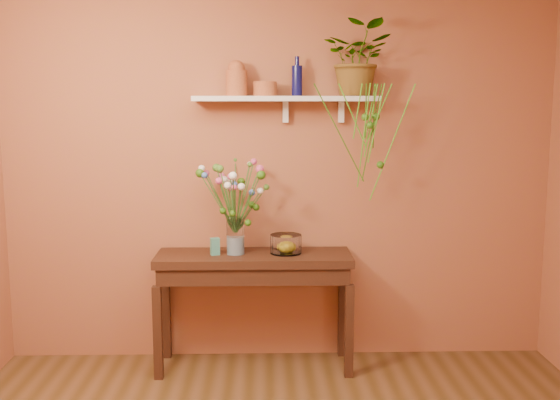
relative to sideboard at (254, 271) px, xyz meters
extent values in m
cube|color=#9D533E|center=(0.18, 0.24, 0.64)|extent=(4.00, 0.04, 2.70)
cube|color=#3D2012|center=(0.00, 0.00, 0.09)|extent=(1.38, 0.44, 0.06)
cube|color=#3D2012|center=(0.00, 0.00, 0.00)|extent=(1.32, 0.41, 0.12)
cube|color=#3D2012|center=(-0.66, -0.19, -0.38)|extent=(0.06, 0.06, 0.66)
cube|color=#3D2012|center=(0.66, -0.19, -0.38)|extent=(0.06, 0.06, 0.66)
cube|color=#3D2012|center=(-0.66, 0.19, -0.38)|extent=(0.06, 0.06, 0.66)
cube|color=#3D2012|center=(0.66, 0.19, -0.38)|extent=(0.06, 0.06, 0.66)
cube|color=white|center=(0.23, 0.11, 1.21)|extent=(1.30, 0.24, 0.04)
cube|color=white|center=(0.23, 0.21, 1.11)|extent=(0.04, 0.05, 0.15)
cube|color=white|center=(0.63, 0.21, 1.11)|extent=(0.04, 0.05, 0.15)
cylinder|color=#AF5B32|center=(-0.11, 0.11, 1.31)|extent=(0.15, 0.15, 0.18)
sphere|color=#AF5B32|center=(-0.11, 0.11, 1.41)|extent=(0.12, 0.12, 0.12)
cylinder|color=#AF5B32|center=(0.08, 0.12, 1.27)|extent=(0.20, 0.20, 0.10)
cylinder|color=#0C0D43|center=(0.31, 0.13, 1.33)|extent=(0.09, 0.09, 0.21)
cylinder|color=#0C0D43|center=(0.31, 0.13, 1.47)|extent=(0.03, 0.03, 0.06)
imported|color=#316212|center=(0.73, 0.10, 1.48)|extent=(0.56, 0.52, 0.51)
cylinder|color=#316212|center=(0.77, -0.05, 1.12)|extent=(0.02, 0.07, 0.37)
cylinder|color=#49A822|center=(0.85, -0.05, 1.09)|extent=(0.17, 0.05, 0.43)
cylinder|color=#49A822|center=(0.81, -0.02, 1.05)|extent=(0.08, 0.09, 0.50)
cylinder|color=#316212|center=(0.81, -0.03, 0.97)|extent=(0.12, 0.07, 0.67)
cylinder|color=#49A822|center=(0.68, -0.03, 1.08)|extent=(0.22, 0.12, 0.45)
cylinder|color=#49A822|center=(0.95, -0.04, 0.90)|extent=(0.28, 0.11, 0.81)
cylinder|color=#316212|center=(0.82, -0.04, 1.09)|extent=(0.03, 0.11, 0.44)
cylinder|color=#49A822|center=(0.75, -0.06, 0.95)|extent=(0.05, 0.22, 0.72)
cylinder|color=#49A822|center=(0.71, -0.05, 1.12)|extent=(0.05, 0.12, 0.37)
cylinder|color=#316212|center=(0.59, -0.04, 0.97)|extent=(0.37, 0.09, 0.67)
cylinder|color=#49A822|center=(0.84, -0.07, 1.04)|extent=(0.09, 0.11, 0.54)
cylinder|color=#49A822|center=(0.81, 0.01, 1.12)|extent=(0.07, 0.03, 0.38)
sphere|color=#316212|center=(0.84, -0.03, 1.08)|extent=(0.05, 0.05, 0.05)
sphere|color=#316212|center=(0.76, -0.07, 1.08)|extent=(0.05, 0.05, 0.05)
sphere|color=#316212|center=(0.88, -0.02, 0.75)|extent=(0.05, 0.05, 0.05)
sphere|color=#316212|center=(0.79, -0.08, 1.03)|extent=(0.05, 0.05, 0.05)
cylinder|color=white|center=(-0.13, 0.00, 0.25)|extent=(0.13, 0.13, 0.26)
cylinder|color=silver|center=(-0.13, 0.00, 0.18)|extent=(0.12, 0.12, 0.13)
cylinder|color=#386B28|center=(-0.13, -0.10, 0.45)|extent=(0.01, 0.20, 0.34)
sphere|color=#D1477D|center=(-0.13, -0.19, 0.62)|extent=(0.04, 0.04, 0.04)
cylinder|color=#386B28|center=(-0.13, -0.16, 0.50)|extent=(0.01, 0.33, 0.44)
sphere|color=white|center=(-0.13, -0.32, 0.71)|extent=(0.05, 0.05, 0.05)
cylinder|color=#386B28|center=(-0.10, -0.09, 0.45)|extent=(0.06, 0.19, 0.35)
sphere|color=white|center=(-0.08, -0.18, 0.62)|extent=(0.05, 0.05, 0.05)
cylinder|color=#386B28|center=(-0.04, -0.09, 0.49)|extent=(0.18, 0.20, 0.43)
sphere|color=#316212|center=(0.05, -0.19, 0.70)|extent=(0.06, 0.06, 0.06)
cylinder|color=#386B28|center=(-0.08, -0.02, 0.52)|extent=(0.11, 0.06, 0.48)
sphere|color=#538328|center=(-0.02, -0.05, 0.76)|extent=(0.04, 0.04, 0.04)
cylinder|color=#386B28|center=(-0.07, -0.04, 0.43)|extent=(0.12, 0.10, 0.30)
sphere|color=#406ABB|center=(-0.01, -0.09, 0.57)|extent=(0.04, 0.04, 0.04)
cylinder|color=#386B28|center=(-0.04, -0.02, 0.50)|extent=(0.18, 0.06, 0.45)
sphere|color=#D1477D|center=(0.05, -0.05, 0.73)|extent=(0.06, 0.06, 0.06)
cylinder|color=#386B28|center=(-0.04, 0.02, 0.42)|extent=(0.18, 0.03, 0.29)
sphere|color=white|center=(0.05, 0.03, 0.57)|extent=(0.05, 0.05, 0.05)
cylinder|color=#386B28|center=(-0.06, 0.02, 0.53)|extent=(0.14, 0.03, 0.49)
sphere|color=#D1477D|center=(0.00, 0.03, 0.77)|extent=(0.05, 0.05, 0.05)
cylinder|color=#386B28|center=(-0.02, 0.03, 0.43)|extent=(0.22, 0.07, 0.31)
sphere|color=#538328|center=(0.09, 0.07, 0.59)|extent=(0.04, 0.04, 0.04)
cylinder|color=#386B28|center=(-0.11, 0.02, 0.43)|extent=(0.05, 0.05, 0.31)
sphere|color=#D1477D|center=(-0.08, 0.04, 0.59)|extent=(0.04, 0.04, 0.04)
cylinder|color=#386B28|center=(-0.04, 0.08, 0.50)|extent=(0.18, 0.17, 0.44)
sphere|color=white|center=(0.05, 0.16, 0.72)|extent=(0.04, 0.04, 0.04)
cylinder|color=#386B28|center=(-0.08, 0.06, 0.51)|extent=(0.11, 0.12, 0.47)
sphere|color=white|center=(-0.03, 0.12, 0.75)|extent=(0.04, 0.04, 0.04)
cylinder|color=#386B28|center=(-0.11, 0.12, 0.44)|extent=(0.04, 0.24, 0.33)
sphere|color=#316212|center=(-0.09, 0.24, 0.61)|extent=(0.06, 0.06, 0.06)
cylinder|color=#386B28|center=(-0.13, 0.13, 0.52)|extent=(0.01, 0.26, 0.49)
sphere|color=#538328|center=(-0.14, 0.26, 0.77)|extent=(0.04, 0.04, 0.04)
cylinder|color=#386B28|center=(-0.13, 0.04, 0.44)|extent=(0.01, 0.08, 0.33)
sphere|color=#406ABB|center=(-0.13, 0.07, 0.61)|extent=(0.04, 0.04, 0.04)
cylinder|color=#386B28|center=(-0.15, 0.04, 0.43)|extent=(0.04, 0.08, 0.30)
sphere|color=#D1477D|center=(-0.17, 0.08, 0.58)|extent=(0.05, 0.05, 0.05)
cylinder|color=#386B28|center=(-0.14, 0.05, 0.46)|extent=(0.04, 0.10, 0.36)
sphere|color=white|center=(-0.16, 0.10, 0.64)|extent=(0.06, 0.06, 0.06)
cylinder|color=#386B28|center=(-0.18, 0.05, 0.47)|extent=(0.10, 0.10, 0.39)
sphere|color=#D1477D|center=(-0.23, 0.09, 0.66)|extent=(0.05, 0.05, 0.05)
cylinder|color=#386B28|center=(-0.19, 0.04, 0.50)|extent=(0.14, 0.08, 0.45)
sphere|color=#538328|center=(-0.26, 0.08, 0.73)|extent=(0.06, 0.06, 0.06)
cylinder|color=#386B28|center=(-0.23, 0.02, 0.49)|extent=(0.21, 0.05, 0.41)
sphere|color=#D1477D|center=(-0.33, 0.05, 0.69)|extent=(0.04, 0.04, 0.04)
cylinder|color=#386B28|center=(-0.24, 0.00, 0.51)|extent=(0.23, 0.02, 0.45)
sphere|color=white|center=(-0.36, -0.01, 0.73)|extent=(0.05, 0.05, 0.05)
cylinder|color=#386B28|center=(-0.17, 0.00, 0.47)|extent=(0.08, 0.01, 0.37)
sphere|color=white|center=(-0.20, 0.00, 0.65)|extent=(0.05, 0.05, 0.05)
cylinder|color=#386B28|center=(-0.25, -0.01, 0.49)|extent=(0.24, 0.04, 0.42)
sphere|color=#316212|center=(-0.37, -0.03, 0.70)|extent=(0.06, 0.06, 0.06)
cylinder|color=#386B28|center=(-0.18, -0.03, 0.51)|extent=(0.11, 0.07, 0.45)
sphere|color=#538328|center=(-0.23, -0.05, 0.73)|extent=(0.05, 0.05, 0.05)
cylinder|color=#386B28|center=(-0.22, -0.08, 0.49)|extent=(0.19, 0.19, 0.43)
sphere|color=#406ABB|center=(-0.32, -0.17, 0.70)|extent=(0.04, 0.04, 0.04)
cylinder|color=#386B28|center=(-0.18, -0.07, 0.47)|extent=(0.11, 0.15, 0.38)
sphere|color=#D1477D|center=(-0.23, -0.14, 0.66)|extent=(0.05, 0.05, 0.05)
cylinder|color=#386B28|center=(-0.15, -0.07, 0.45)|extent=(0.05, 0.16, 0.35)
sphere|color=white|center=(-0.17, -0.15, 0.63)|extent=(0.05, 0.05, 0.05)
cylinder|color=#386B28|center=(-0.14, -0.03, 0.48)|extent=(0.04, 0.08, 0.40)
sphere|color=#D1477D|center=(-0.16, -0.07, 0.68)|extent=(0.04, 0.04, 0.04)
sphere|color=#316212|center=(-0.17, 0.05, 0.37)|extent=(0.05, 0.05, 0.05)
sphere|color=#316212|center=(0.02, 0.00, 0.45)|extent=(0.05, 0.05, 0.05)
sphere|color=#316212|center=(-0.21, -0.06, 0.44)|extent=(0.05, 0.05, 0.05)
sphere|color=#316212|center=(-0.04, -0.08, 0.36)|extent=(0.05, 0.05, 0.05)
sphere|color=#316212|center=(-0.14, -0.10, 0.43)|extent=(0.05, 0.05, 0.05)
sphere|color=#316212|center=(-0.01, 0.04, 0.47)|extent=(0.05, 0.05, 0.05)
cylinder|color=white|center=(0.23, 0.02, 0.19)|extent=(0.22, 0.22, 0.13)
cylinder|color=white|center=(0.23, 0.02, 0.13)|extent=(0.22, 0.22, 0.01)
sphere|color=yellow|center=(0.23, 0.02, 0.17)|extent=(0.09, 0.09, 0.09)
cube|color=teal|center=(-0.27, -0.02, 0.18)|extent=(0.07, 0.06, 0.12)
camera|label=1|loc=(0.07, -4.35, 1.14)|focal=40.44mm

